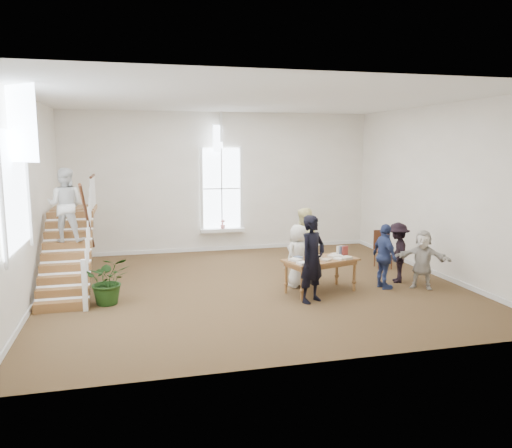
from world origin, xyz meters
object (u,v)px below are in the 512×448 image
object	(u,v)px
police_officer	(312,259)
woman_cluster_a	(385,256)
elderly_woman	(298,256)
person_yellow	(303,245)
side_chair	(382,247)
library_table	(321,262)
woman_cluster_b	(397,253)
woman_cluster_c	(422,259)
floor_plant	(108,280)

from	to	relation	value
police_officer	woman_cluster_a	distance (m)	2.14
woman_cluster_a	elderly_woman	bearing A→B (deg)	67.39
person_yellow	side_chair	world-z (taller)	person_yellow
library_table	police_officer	xyz separation A→B (m)	(-0.45, -0.65, 0.25)
woman_cluster_b	woman_cluster_c	world-z (taller)	woman_cluster_b
elderly_woman	person_yellow	world-z (taller)	person_yellow
library_table	floor_plant	size ratio (longest dim) A/B	1.77
woman_cluster_a	woman_cluster_c	bearing A→B (deg)	-106.05
police_officer	floor_plant	size ratio (longest dim) A/B	1.83
floor_plant	library_table	bearing A→B (deg)	-3.24
woman_cluster_b	floor_plant	xyz separation A→B (m)	(-7.02, -0.10, -0.23)
floor_plant	woman_cluster_a	bearing A→B (deg)	-3.11
elderly_woman	floor_plant	distance (m)	4.48
elderly_woman	person_yellow	xyz separation A→B (m)	(0.30, 0.50, 0.17)
side_chair	woman_cluster_a	bearing A→B (deg)	-107.46
woman_cluster_c	side_chair	bearing A→B (deg)	123.69
woman_cluster_b	floor_plant	world-z (taller)	woman_cluster_b
person_yellow	side_chair	size ratio (longest dim) A/B	1.77
floor_plant	side_chair	xyz separation A→B (m)	(7.41, 1.62, 0.06)
person_yellow	elderly_woman	bearing A→B (deg)	24.22
woman_cluster_b	side_chair	bearing A→B (deg)	-172.65
elderly_woman	woman_cluster_a	xyz separation A→B (m)	(1.96, -0.68, 0.02)
elderly_woman	side_chair	distance (m)	3.23
police_officer	woman_cluster_a	world-z (taller)	police_officer
elderly_woman	woman_cluster_a	distance (m)	2.07
police_officer	person_yellow	xyz separation A→B (m)	(0.40, 1.75, -0.03)
person_yellow	floor_plant	distance (m)	4.85
police_officer	side_chair	world-z (taller)	police_officer
police_officer	floor_plant	distance (m)	4.48
woman_cluster_a	woman_cluster_c	world-z (taller)	woman_cluster_a
woman_cluster_a	woman_cluster_c	size ratio (longest dim) A/B	1.11
person_yellow	woman_cluster_c	bearing A→B (deg)	116.89
elderly_woman	woman_cluster_b	size ratio (longest dim) A/B	1.01
library_table	person_yellow	xyz separation A→B (m)	(-0.05, 1.10, 0.22)
library_table	woman_cluster_b	distance (m)	2.24
woman_cluster_b	woman_cluster_c	distance (m)	0.72
woman_cluster_c	floor_plant	world-z (taller)	woman_cluster_c
library_table	woman_cluster_c	size ratio (longest dim) A/B	1.32
elderly_woman	woman_cluster_c	distance (m)	2.99
person_yellow	woman_cluster_b	size ratio (longest dim) A/B	1.23
person_yellow	woman_cluster_a	xyz separation A→B (m)	(1.66, -1.18, -0.14)
floor_plant	elderly_woman	bearing A→B (deg)	4.22
person_yellow	side_chair	bearing A→B (deg)	161.77
police_officer	person_yellow	distance (m)	1.80
library_table	police_officer	distance (m)	0.83
floor_plant	side_chair	distance (m)	7.59
elderly_woman	person_yellow	distance (m)	0.61
person_yellow	woman_cluster_c	world-z (taller)	person_yellow
police_officer	woman_cluster_c	distance (m)	2.99
elderly_woman	library_table	bearing A→B (deg)	92.91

